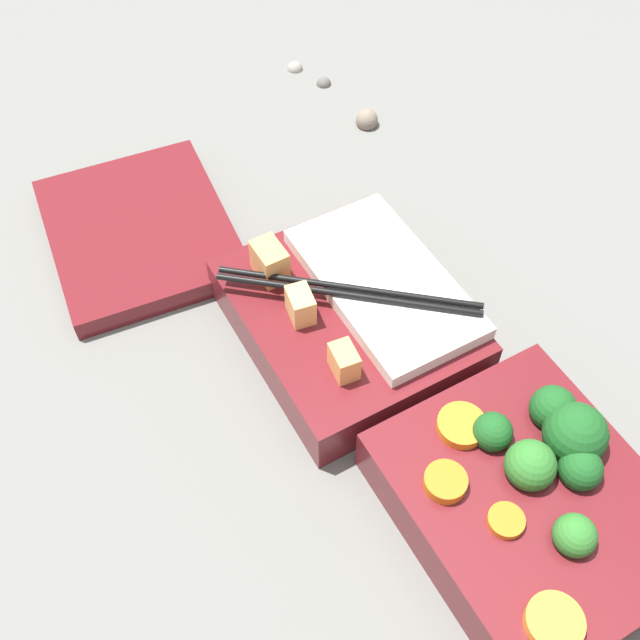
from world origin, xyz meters
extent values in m
plane|color=slate|center=(0.00, 0.00, 0.00)|extent=(3.00, 3.00, 0.00)
cube|color=maroon|center=(-0.11, 0.00, 0.02)|extent=(0.18, 0.15, 0.04)
sphere|color=#19511E|center=(-0.09, -0.04, 0.05)|extent=(0.04, 0.04, 0.04)
sphere|color=#19511E|center=(-0.06, 0.00, 0.05)|extent=(0.03, 0.03, 0.03)
sphere|color=#2D7028|center=(-0.14, 0.00, 0.05)|extent=(0.03, 0.03, 0.03)
sphere|color=#2D7028|center=(-0.09, -0.01, 0.05)|extent=(0.03, 0.03, 0.03)
sphere|color=#19511E|center=(-0.11, -0.03, 0.05)|extent=(0.03, 0.03, 0.03)
sphere|color=#19511E|center=(-0.07, -0.05, 0.05)|extent=(0.03, 0.03, 0.03)
cylinder|color=orange|center=(-0.05, 0.01, 0.04)|extent=(0.03, 0.03, 0.01)
cylinder|color=orange|center=(-0.11, 0.03, 0.04)|extent=(0.03, 0.03, 0.01)
cylinder|color=orange|center=(-0.17, 0.04, 0.04)|extent=(0.05, 0.05, 0.01)
cylinder|color=orange|center=(-0.07, 0.05, 0.04)|extent=(0.03, 0.03, 0.01)
cube|color=maroon|center=(0.08, 0.02, 0.02)|extent=(0.18, 0.15, 0.04)
cube|color=white|center=(0.08, -0.01, 0.05)|extent=(0.16, 0.09, 0.01)
cube|color=#F4A356|center=(0.03, 0.06, 0.05)|extent=(0.02, 0.02, 0.02)
cube|color=#EAB266|center=(0.09, 0.06, 0.05)|extent=(0.03, 0.02, 0.02)
cube|color=#F4A356|center=(0.14, 0.06, 0.06)|extent=(0.03, 0.02, 0.03)
cylinder|color=black|center=(0.09, 0.02, 0.06)|extent=(0.13, 0.16, 0.01)
cylinder|color=black|center=(0.08, 0.03, 0.06)|extent=(0.13, 0.16, 0.01)
cube|color=maroon|center=(0.26, 0.13, 0.01)|extent=(0.19, 0.17, 0.02)
sphere|color=#595651|center=(0.38, -0.12, 0.00)|extent=(0.02, 0.02, 0.02)
sphere|color=gray|center=(0.42, -0.11, 0.00)|extent=(0.02, 0.02, 0.02)
sphere|color=#7A6B5B|center=(0.30, -0.13, 0.01)|extent=(0.02, 0.02, 0.02)
camera|label=1|loc=(-0.22, 0.22, 0.48)|focal=42.00mm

